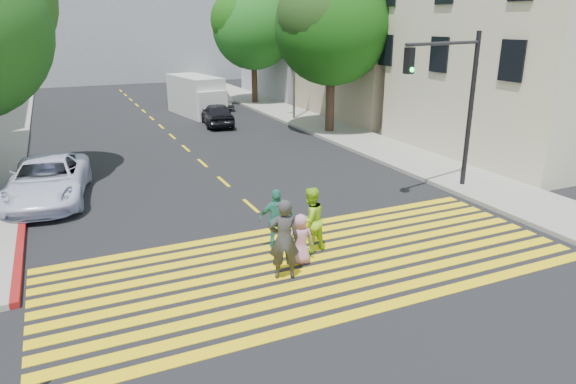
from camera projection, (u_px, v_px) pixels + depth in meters
ground at (341, 286)px, 11.99m from camera, size 120.00×120.00×0.00m
sidewalk_right at (338, 132)px, 28.26m from camera, size 3.00×60.00×0.15m
curb_red at (21, 238)px, 14.43m from camera, size 0.20×8.00×0.16m
crosswalk at (316, 263)px, 13.08m from camera, size 13.40×5.30×0.01m
lane_line at (156, 122)px, 31.41m from camera, size 0.12×34.40×0.01m
building_right_cream at (543, 42)px, 23.21m from camera, size 10.00×10.00×10.00m
building_right_tan at (398, 36)px, 32.71m from camera, size 10.00×10.00×10.00m
building_right_grey at (318, 32)px, 42.21m from camera, size 10.00×10.00×10.00m
backdrop_block at (103, 20)px, 51.53m from camera, size 30.00×8.00×12.00m
tree_right_near at (333, 20)px, 26.50m from camera, size 7.27×7.02×8.77m
tree_right_far at (254, 24)px, 36.67m from camera, size 7.13×6.75×8.45m
pedestrian_man at (284, 239)px, 12.06m from camera, size 0.84×0.67×1.99m
pedestrian_woman at (310, 220)px, 13.52m from camera, size 1.00×0.86×1.78m
pedestrian_child at (301, 239)px, 12.91m from camera, size 0.74×0.60×1.32m
pedestrian_extra at (277, 219)px, 13.70m from camera, size 1.07×0.72×1.68m
white_sedan at (47, 180)px, 17.44m from camera, size 3.20×5.60×1.47m
dark_car_near at (217, 114)px, 30.20m from camera, size 2.13×4.14×1.35m
silver_car at (188, 94)px, 38.06m from camera, size 2.36×5.16×1.46m
dark_car_parked at (215, 98)px, 36.29m from camera, size 1.56×4.30×1.41m
white_van at (197, 97)px, 33.45m from camera, size 2.73×5.54×2.50m
traffic_signal at (455, 92)px, 17.32m from camera, size 3.73×1.12×5.58m
street_lamp at (292, 43)px, 30.32m from camera, size 1.82×0.62×8.13m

